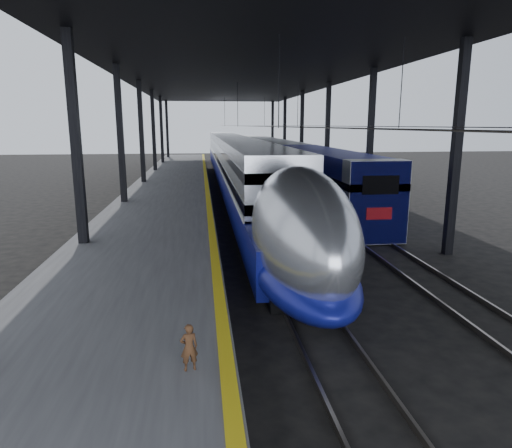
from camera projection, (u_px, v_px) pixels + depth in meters
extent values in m
plane|color=black|center=(240.00, 308.00, 14.17)|extent=(160.00, 160.00, 0.00)
cube|color=#4C4C4F|center=(168.00, 196.00, 33.06)|extent=(6.00, 80.00, 1.00)
cube|color=yellow|center=(207.00, 189.00, 33.28)|extent=(0.30, 80.00, 0.01)
cube|color=slate|center=(234.00, 201.00, 33.71)|extent=(0.08, 80.00, 0.16)
cube|color=slate|center=(253.00, 200.00, 33.88)|extent=(0.08, 80.00, 0.16)
cube|color=slate|center=(300.00, 199.00, 34.29)|extent=(0.08, 80.00, 0.16)
cube|color=slate|center=(319.00, 199.00, 34.46)|extent=(0.08, 80.00, 0.16)
cube|color=black|center=(77.00, 154.00, 17.39)|extent=(0.35, 0.35, 9.00)
cube|color=black|center=(456.00, 151.00, 19.19)|extent=(0.35, 0.35, 9.00)
cube|color=black|center=(121.00, 143.00, 27.09)|extent=(0.35, 0.35, 9.00)
cube|color=black|center=(370.00, 142.00, 28.89)|extent=(0.35, 0.35, 9.00)
cube|color=black|center=(142.00, 138.00, 36.79)|extent=(0.35, 0.35, 9.00)
cube|color=black|center=(327.00, 138.00, 38.59)|extent=(0.35, 0.35, 9.00)
cube|color=black|center=(154.00, 136.00, 46.49)|extent=(0.35, 0.35, 9.00)
cube|color=black|center=(302.00, 135.00, 48.29)|extent=(0.35, 0.35, 9.00)
cube|color=black|center=(162.00, 134.00, 56.19)|extent=(0.35, 0.35, 9.00)
cube|color=black|center=(285.00, 134.00, 57.99)|extent=(0.35, 0.35, 9.00)
cube|color=black|center=(167.00, 132.00, 65.89)|extent=(0.35, 0.35, 9.00)
cube|color=black|center=(272.00, 132.00, 67.69)|extent=(0.35, 0.35, 9.00)
cube|color=black|center=(242.00, 71.00, 31.83)|extent=(18.00, 75.00, 0.45)
cylinder|color=slate|center=(243.00, 126.00, 32.64)|extent=(0.03, 74.00, 0.03)
cylinder|color=slate|center=(312.00, 126.00, 33.22)|extent=(0.03, 74.00, 0.03)
cube|color=silver|center=(232.00, 158.00, 45.07)|extent=(3.01, 57.00, 4.15)
cube|color=navy|center=(233.00, 172.00, 43.89)|extent=(3.09, 62.00, 1.61)
cube|color=silver|center=(232.00, 163.00, 45.17)|extent=(3.11, 57.00, 0.10)
cube|color=black|center=(232.00, 146.00, 44.81)|extent=(3.05, 57.00, 0.44)
cube|color=black|center=(232.00, 158.00, 45.07)|extent=(3.05, 57.00, 0.44)
ellipsoid|color=silver|center=(300.00, 232.00, 14.54)|extent=(3.01, 8.40, 4.15)
ellipsoid|color=navy|center=(300.00, 268.00, 14.80)|extent=(3.09, 8.40, 1.76)
ellipsoid|color=black|center=(323.00, 224.00, 11.84)|extent=(1.55, 2.20, 0.93)
cube|color=black|center=(299.00, 292.00, 14.97)|extent=(2.28, 2.60, 0.40)
cube|color=black|center=(241.00, 194.00, 36.32)|extent=(2.28, 2.60, 0.40)
cube|color=navy|center=(327.00, 180.00, 29.65)|extent=(2.85, 18.00, 3.86)
cube|color=#999BA1|center=(375.00, 202.00, 21.50)|extent=(2.90, 1.20, 3.91)
cube|color=black|center=(381.00, 185.00, 20.72)|extent=(1.73, 0.06, 0.86)
cube|color=maroon|center=(379.00, 213.00, 21.00)|extent=(1.22, 0.06, 0.56)
cube|color=#999BA1|center=(278.00, 159.00, 48.08)|extent=(2.85, 18.00, 3.86)
cube|color=#999BA1|center=(256.00, 150.00, 66.51)|extent=(2.85, 18.00, 3.86)
cube|color=black|center=(356.00, 229.00, 24.22)|extent=(2.24, 2.40, 0.36)
cube|color=black|center=(283.00, 180.00, 45.57)|extent=(2.24, 2.40, 0.36)
imported|color=#4B2D19|center=(189.00, 347.00, 8.59)|extent=(0.38, 0.29, 0.94)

